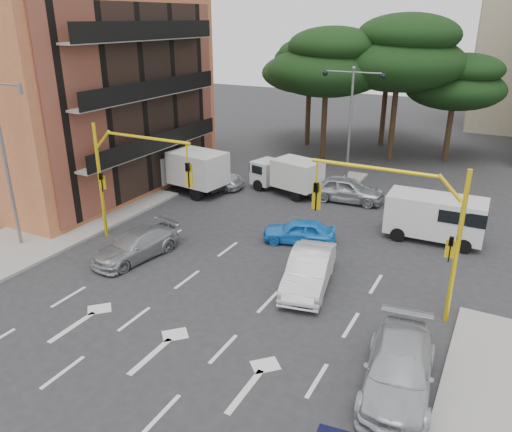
{
  "coord_description": "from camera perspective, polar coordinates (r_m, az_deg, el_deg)",
  "views": [
    {
      "loc": [
        9.76,
        -15.75,
        10.8
      ],
      "look_at": [
        -0.97,
        4.59,
        1.6
      ],
      "focal_mm": 35.0,
      "sensor_mm": 36.0,
      "label": 1
    }
  ],
  "objects": [
    {
      "name": "signal_mast_left",
      "position": [
        25.24,
        -14.69,
        5.18
      ],
      "size": [
        5.79,
        0.37,
        6.0
      ],
      "color": "yellow",
      "rests_on": "ground"
    },
    {
      "name": "pine_left_near",
      "position": [
        40.25,
        8.17,
        17.04
      ],
      "size": [
        9.15,
        9.15,
        10.23
      ],
      "color": "#382616",
      "rests_on": "ground"
    },
    {
      "name": "ground",
      "position": [
        21.44,
        -3.47,
        -8.48
      ],
      "size": [
        120.0,
        120.0,
        0.0
      ],
      "primitive_type": "plane",
      "color": "#28282B",
      "rests_on": "ground"
    },
    {
      "name": "street_lamp_center",
      "position": [
        33.65,
        10.83,
        12.24
      ],
      "size": [
        4.16,
        0.36,
        7.77
      ],
      "color": "slate",
      "rests_on": "median_strip"
    },
    {
      "name": "box_truck_a",
      "position": [
        33.21,
        -7.96,
        5.15
      ],
      "size": [
        5.95,
        3.1,
        2.8
      ],
      "primitive_type": null,
      "rotation": [
        0.0,
        0.0,
        1.44
      ],
      "color": "silver",
      "rests_on": "ground"
    },
    {
      "name": "van_white",
      "position": [
        27.18,
        19.76,
        -0.22
      ],
      "size": [
        4.86,
        2.32,
        2.4
      ],
      "primitive_type": null,
      "rotation": [
        0.0,
        0.0,
        -1.54
      ],
      "color": "silver",
      "rests_on": "ground"
    },
    {
      "name": "pine_right",
      "position": [
        42.22,
        21.93,
        14.07
      ],
      "size": [
        7.49,
        7.49,
        8.37
      ],
      "color": "#382616",
      "rests_on": "ground"
    },
    {
      "name": "street_lamp_left",
      "position": [
        26.41,
        -26.55,
        6.2
      ],
      "size": [
        2.08,
        0.2,
        8.0
      ],
      "color": "slate",
      "rests_on": "sidewalk_left"
    },
    {
      "name": "pine_left_far",
      "position": [
        45.09,
        6.23,
        16.74
      ],
      "size": [
        8.32,
        8.32,
        9.3
      ],
      "color": "#382616",
      "rests_on": "ground"
    },
    {
      "name": "car_white_hatch",
      "position": [
        21.43,
        6.08,
        -6.19
      ],
      "size": [
        2.57,
        5.0,
        1.57
      ],
      "primitive_type": "imported",
      "rotation": [
        0.0,
        0.0,
        0.2
      ],
      "color": "silver",
      "rests_on": "ground"
    },
    {
      "name": "apartment_orange",
      "position": [
        36.71,
        -22.17,
        14.09
      ],
      "size": [
        15.19,
        16.15,
        13.7
      ],
      "color": "#C67A3E",
      "rests_on": "ground"
    },
    {
      "name": "pine_back",
      "position": [
        46.08,
        14.99,
        17.13
      ],
      "size": [
        9.15,
        9.15,
        10.23
      ],
      "color": "#382616",
      "rests_on": "ground"
    },
    {
      "name": "car_silver_cross_a",
      "position": [
        34.08,
        -5.05,
        4.36
      ],
      "size": [
        4.64,
        2.29,
        1.27
      ],
      "primitive_type": "imported",
      "rotation": [
        0.0,
        0.0,
        1.61
      ],
      "color": "#9FA3A7",
      "rests_on": "ground"
    },
    {
      "name": "car_blue_compact",
      "position": [
        25.57,
        4.97,
        -1.72
      ],
      "size": [
        3.95,
        2.49,
        1.25
      ],
      "primitive_type": "imported",
      "rotation": [
        0.0,
        0.0,
        -1.27
      ],
      "color": "blue",
      "rests_on": "ground"
    },
    {
      "name": "signal_mast_right",
      "position": [
        19.27,
        17.1,
        -0.23
      ],
      "size": [
        5.79,
        0.37,
        6.0
      ],
      "color": "yellow",
      "rests_on": "ground"
    },
    {
      "name": "box_truck_b",
      "position": [
        32.61,
        3.5,
        4.62
      ],
      "size": [
        5.17,
        3.1,
        2.38
      ],
      "primitive_type": null,
      "rotation": [
        0.0,
        0.0,
        1.34
      ],
      "color": "silver",
      "rests_on": "ground"
    },
    {
      "name": "car_silver_wagon",
      "position": [
        24.55,
        -13.59,
        -3.24
      ],
      "size": [
        2.58,
        4.8,
        1.32
      ],
      "primitive_type": "imported",
      "rotation": [
        0.0,
        0.0,
        -0.16
      ],
      "color": "#969A9E",
      "rests_on": "ground"
    },
    {
      "name": "pine_center",
      "position": [
        40.73,
        16.18,
        17.47
      ],
      "size": [
        9.98,
        9.98,
        11.16
      ],
      "color": "#382616",
      "rests_on": "ground"
    },
    {
      "name": "median_strip",
      "position": [
        34.9,
        10.22,
        3.56
      ],
      "size": [
        1.4,
        6.0,
        0.15
      ],
      "primitive_type": "cube",
      "color": "gray",
      "rests_on": "ground"
    },
    {
      "name": "car_silver_parked",
      "position": [
        16.62,
        16.0,
        -16.45
      ],
      "size": [
        2.7,
        5.28,
        1.47
      ],
      "primitive_type": "imported",
      "rotation": [
        0.0,
        0.0,
        0.13
      ],
      "color": "#B0B3B8",
      "rests_on": "ground"
    },
    {
      "name": "car_silver_cross_b",
      "position": [
        31.68,
        10.32,
        3.02
      ],
      "size": [
        4.78,
        2.31,
        1.58
      ],
      "primitive_type": "imported",
      "rotation": [
        0.0,
        0.0,
        1.67
      ],
      "color": "#9FA2A7",
      "rests_on": "ground"
    }
  ]
}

